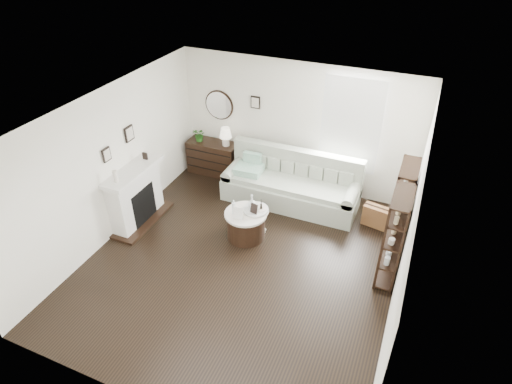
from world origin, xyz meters
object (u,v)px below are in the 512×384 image
at_px(sofa, 292,186).
at_px(dresser, 213,158).
at_px(pedestal_table, 256,211).
at_px(drum_table, 246,224).

bearing_deg(sofa, dresser, 169.06).
bearing_deg(dresser, pedestal_table, -43.78).
height_order(drum_table, pedestal_table, pedestal_table).
bearing_deg(pedestal_table, sofa, 78.97).
bearing_deg(drum_table, pedestal_table, 45.07).
bearing_deg(sofa, pedestal_table, -101.03).
height_order(dresser, drum_table, dresser).
relative_size(drum_table, pedestal_table, 1.34).
distance_m(sofa, pedestal_table, 1.32).
relative_size(sofa, pedestal_table, 4.75).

